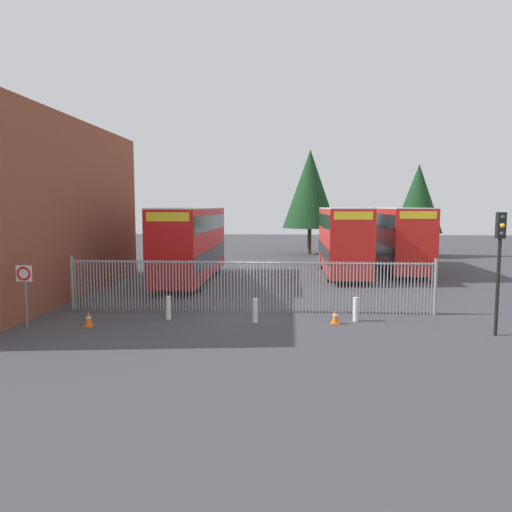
# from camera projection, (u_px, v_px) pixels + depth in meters

# --- Properties ---
(ground_plane) EXTENTS (100.00, 100.00, 0.00)m
(ground_plane) POSITION_uv_depth(u_px,v_px,m) (261.00, 283.00, 28.67)
(ground_plane) COLOR #3D3D42
(palisade_fence) EXTENTS (15.66, 0.14, 2.35)m
(palisade_fence) POSITION_uv_depth(u_px,v_px,m) (249.00, 285.00, 20.61)
(palisade_fence) COLOR gray
(palisade_fence) RESTS_ON ground
(double_decker_bus_near_gate) EXTENTS (2.54, 10.81, 4.42)m
(double_decker_bus_near_gate) POSITION_uv_depth(u_px,v_px,m) (191.00, 241.00, 28.90)
(double_decker_bus_near_gate) COLOR red
(double_decker_bus_near_gate) RESTS_ON ground
(double_decker_bus_behind_fence_left) EXTENTS (2.54, 10.81, 4.42)m
(double_decker_bus_behind_fence_left) POSITION_uv_depth(u_px,v_px,m) (343.00, 238.00, 31.99)
(double_decker_bus_behind_fence_left) COLOR red
(double_decker_bus_behind_fence_left) RESTS_ON ground
(double_decker_bus_behind_fence_right) EXTENTS (2.54, 10.81, 4.42)m
(double_decker_bus_behind_fence_right) POSITION_uv_depth(u_px,v_px,m) (397.00, 236.00, 33.66)
(double_decker_bus_behind_fence_right) COLOR red
(double_decker_bus_behind_fence_right) RESTS_ON ground
(bollard_near_left) EXTENTS (0.20, 0.20, 0.95)m
(bollard_near_left) POSITION_uv_depth(u_px,v_px,m) (168.00, 308.00, 19.29)
(bollard_near_left) COLOR silver
(bollard_near_left) RESTS_ON ground
(bollard_center_front) EXTENTS (0.20, 0.20, 0.95)m
(bollard_center_front) POSITION_uv_depth(u_px,v_px,m) (255.00, 311.00, 18.77)
(bollard_center_front) COLOR silver
(bollard_center_front) RESTS_ON ground
(bollard_near_right) EXTENTS (0.20, 0.20, 0.95)m
(bollard_near_right) POSITION_uv_depth(u_px,v_px,m) (356.00, 309.00, 18.99)
(bollard_near_right) COLOR silver
(bollard_near_right) RESTS_ON ground
(traffic_cone_by_gate) EXTENTS (0.34, 0.34, 0.59)m
(traffic_cone_by_gate) POSITION_uv_depth(u_px,v_px,m) (335.00, 316.00, 18.58)
(traffic_cone_by_gate) COLOR orange
(traffic_cone_by_gate) RESTS_ON ground
(traffic_cone_mid_forecourt) EXTENTS (0.34, 0.34, 0.59)m
(traffic_cone_mid_forecourt) POSITION_uv_depth(u_px,v_px,m) (89.00, 319.00, 18.17)
(traffic_cone_mid_forecourt) COLOR orange
(traffic_cone_mid_forecourt) RESTS_ON ground
(speed_limit_sign_post) EXTENTS (0.60, 0.14, 2.40)m
(speed_limit_sign_post) POSITION_uv_depth(u_px,v_px,m) (24.00, 281.00, 17.77)
(speed_limit_sign_post) COLOR slate
(speed_limit_sign_post) RESTS_ON ground
(traffic_light_kerbside) EXTENTS (0.28, 0.33, 4.30)m
(traffic_light_kerbside) POSITION_uv_depth(u_px,v_px,m) (500.00, 251.00, 16.64)
(traffic_light_kerbside) COLOR black
(traffic_light_kerbside) RESTS_ON ground
(tree_tall_back) EXTENTS (4.26, 4.26, 8.25)m
(tree_tall_back) POSITION_uv_depth(u_px,v_px,m) (418.00, 199.00, 43.06)
(tree_tall_back) COLOR #4C3823
(tree_tall_back) RESTS_ON ground
(tree_short_side) EXTENTS (5.08, 5.08, 9.77)m
(tree_short_side) POSITION_uv_depth(u_px,v_px,m) (310.00, 189.00, 45.11)
(tree_short_side) COLOR #4C3823
(tree_short_side) RESTS_ON ground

